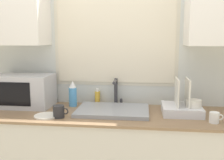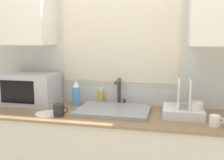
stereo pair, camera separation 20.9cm
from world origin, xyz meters
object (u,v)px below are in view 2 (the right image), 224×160
(faucet, at_px, (119,90))
(spray_bottle, at_px, (76,93))
(dish_rack, at_px, (184,109))
(microwave, at_px, (30,89))
(soap_bottle, at_px, (101,97))
(mug_near_sink, at_px, (59,110))

(faucet, xyz_separation_m, spray_bottle, (-0.39, -0.07, -0.04))
(faucet, height_order, dish_rack, dish_rack)
(faucet, xyz_separation_m, microwave, (-0.82, -0.12, -0.00))
(soap_bottle, bearing_deg, faucet, -9.39)
(dish_rack, distance_m, spray_bottle, 0.96)
(soap_bottle, xyz_separation_m, mug_near_sink, (-0.22, -0.45, -0.02))
(faucet, distance_m, mug_near_sink, 0.59)
(microwave, distance_m, mug_near_sink, 0.52)
(faucet, height_order, microwave, microwave)
(dish_rack, xyz_separation_m, spray_bottle, (-0.95, 0.14, 0.05))
(faucet, bearing_deg, spray_bottle, -170.20)
(faucet, height_order, mug_near_sink, faucet)
(microwave, height_order, mug_near_sink, microwave)
(microwave, relative_size, mug_near_sink, 4.11)
(faucet, relative_size, dish_rack, 0.80)
(microwave, relative_size, spray_bottle, 2.16)
(mug_near_sink, bearing_deg, faucet, 46.50)
(dish_rack, xyz_separation_m, mug_near_sink, (-0.97, -0.22, -0.01))
(faucet, distance_m, microwave, 0.83)
(soap_bottle, bearing_deg, mug_near_sink, -116.25)
(faucet, distance_m, dish_rack, 0.61)
(dish_rack, height_order, soap_bottle, dish_rack)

